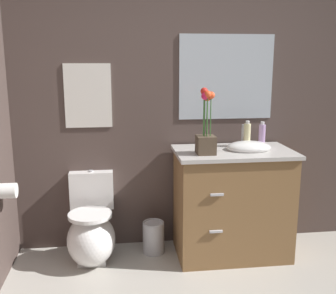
{
  "coord_description": "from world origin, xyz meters",
  "views": [
    {
      "loc": [
        -0.63,
        -1.53,
        1.6
      ],
      "look_at": [
        -0.25,
        1.45,
        0.94
      ],
      "focal_mm": 43.05,
      "sensor_mm": 36.0,
      "label": 1
    }
  ],
  "objects_px": {
    "wall_mirror": "(226,77)",
    "vanity_cabinet": "(232,202)",
    "toilet": "(91,232)",
    "lotion_bottle": "(247,135)",
    "flower_vase": "(206,133)",
    "soap_bottle": "(262,135)",
    "trash_bin": "(153,237)",
    "wall_poster": "(88,96)",
    "toilet_paper_roll": "(9,191)"
  },
  "relations": [
    {
      "from": "wall_poster",
      "to": "trash_bin",
      "type": "bearing_deg",
      "value": -21.16
    },
    {
      "from": "soap_bottle",
      "to": "wall_poster",
      "type": "xyz_separation_m",
      "value": [
        -1.41,
        0.19,
        0.32
      ]
    },
    {
      "from": "trash_bin",
      "to": "wall_mirror",
      "type": "distance_m",
      "value": 1.47
    },
    {
      "from": "wall_mirror",
      "to": "toilet",
      "type": "bearing_deg",
      "value": -166.86
    },
    {
      "from": "vanity_cabinet",
      "to": "flower_vase",
      "type": "distance_m",
      "value": 0.66
    },
    {
      "from": "soap_bottle",
      "to": "flower_vase",
      "type": "bearing_deg",
      "value": -159.18
    },
    {
      "from": "flower_vase",
      "to": "toilet_paper_roll",
      "type": "distance_m",
      "value": 1.5
    },
    {
      "from": "toilet",
      "to": "trash_bin",
      "type": "relative_size",
      "value": 2.54
    },
    {
      "from": "lotion_bottle",
      "to": "wall_mirror",
      "type": "xyz_separation_m",
      "value": [
        -0.14,
        0.19,
        0.46
      ]
    },
    {
      "from": "toilet",
      "to": "flower_vase",
      "type": "distance_m",
      "value": 1.21
    },
    {
      "from": "flower_vase",
      "to": "soap_bottle",
      "type": "height_order",
      "value": "flower_vase"
    },
    {
      "from": "toilet",
      "to": "trash_bin",
      "type": "bearing_deg",
      "value": 8.13
    },
    {
      "from": "flower_vase",
      "to": "wall_poster",
      "type": "distance_m",
      "value": 1.01
    },
    {
      "from": "lotion_bottle",
      "to": "wall_mirror",
      "type": "distance_m",
      "value": 0.52
    },
    {
      "from": "soap_bottle",
      "to": "toilet_paper_roll",
      "type": "bearing_deg",
      "value": -172.17
    },
    {
      "from": "lotion_bottle",
      "to": "wall_poster",
      "type": "bearing_deg",
      "value": 171.73
    },
    {
      "from": "vanity_cabinet",
      "to": "wall_poster",
      "type": "height_order",
      "value": "wall_poster"
    },
    {
      "from": "wall_mirror",
      "to": "vanity_cabinet",
      "type": "bearing_deg",
      "value": -89.49
    },
    {
      "from": "wall_poster",
      "to": "wall_mirror",
      "type": "xyz_separation_m",
      "value": [
        1.15,
        0.0,
        0.14
      ]
    },
    {
      "from": "vanity_cabinet",
      "to": "wall_mirror",
      "type": "relative_size",
      "value": 1.34
    },
    {
      "from": "trash_bin",
      "to": "lotion_bottle",
      "type": "bearing_deg",
      "value": 0.64
    },
    {
      "from": "flower_vase",
      "to": "trash_bin",
      "type": "bearing_deg",
      "value": 153.45
    },
    {
      "from": "lotion_bottle",
      "to": "flower_vase",
      "type": "bearing_deg",
      "value": -152.53
    },
    {
      "from": "toilet",
      "to": "wall_mirror",
      "type": "bearing_deg",
      "value": 13.14
    },
    {
      "from": "toilet",
      "to": "lotion_bottle",
      "type": "relative_size",
      "value": 3.17
    },
    {
      "from": "flower_vase",
      "to": "lotion_bottle",
      "type": "height_order",
      "value": "flower_vase"
    },
    {
      "from": "wall_mirror",
      "to": "flower_vase",
      "type": "bearing_deg",
      "value": -122.88
    },
    {
      "from": "lotion_bottle",
      "to": "trash_bin",
      "type": "height_order",
      "value": "lotion_bottle"
    },
    {
      "from": "vanity_cabinet",
      "to": "flower_vase",
      "type": "relative_size",
      "value": 2.12
    },
    {
      "from": "trash_bin",
      "to": "toilet_paper_roll",
      "type": "height_order",
      "value": "toilet_paper_roll"
    },
    {
      "from": "vanity_cabinet",
      "to": "trash_bin",
      "type": "height_order",
      "value": "vanity_cabinet"
    },
    {
      "from": "vanity_cabinet",
      "to": "trash_bin",
      "type": "distance_m",
      "value": 0.73
    },
    {
      "from": "flower_vase",
      "to": "trash_bin",
      "type": "height_order",
      "value": "flower_vase"
    },
    {
      "from": "flower_vase",
      "to": "toilet_paper_roll",
      "type": "relative_size",
      "value": 4.58
    },
    {
      "from": "vanity_cabinet",
      "to": "trash_bin",
      "type": "xyz_separation_m",
      "value": [
        -0.64,
        0.1,
        -0.32
      ]
    },
    {
      "from": "trash_bin",
      "to": "toilet_paper_roll",
      "type": "bearing_deg",
      "value": -165.78
    },
    {
      "from": "wall_poster",
      "to": "soap_bottle",
      "type": "bearing_deg",
      "value": -7.83
    },
    {
      "from": "flower_vase",
      "to": "lotion_bottle",
      "type": "relative_size",
      "value": 2.31
    },
    {
      "from": "wall_poster",
      "to": "toilet_paper_roll",
      "type": "xyz_separation_m",
      "value": [
        -0.55,
        -0.46,
        -0.63
      ]
    },
    {
      "from": "toilet",
      "to": "flower_vase",
      "type": "xyz_separation_m",
      "value": [
        0.89,
        -0.12,
        0.81
      ]
    },
    {
      "from": "vanity_cabinet",
      "to": "wall_poster",
      "type": "distance_m",
      "value": 1.46
    },
    {
      "from": "soap_bottle",
      "to": "toilet_paper_roll",
      "type": "relative_size",
      "value": 1.9
    },
    {
      "from": "trash_bin",
      "to": "toilet_paper_roll",
      "type": "relative_size",
      "value": 2.47
    },
    {
      "from": "wall_poster",
      "to": "toilet_paper_roll",
      "type": "bearing_deg",
      "value": -140.07
    },
    {
      "from": "vanity_cabinet",
      "to": "wall_mirror",
      "type": "distance_m",
      "value": 1.04
    },
    {
      "from": "toilet",
      "to": "vanity_cabinet",
      "type": "relative_size",
      "value": 0.65
    },
    {
      "from": "lotion_bottle",
      "to": "wall_mirror",
      "type": "relative_size",
      "value": 0.27
    },
    {
      "from": "trash_bin",
      "to": "wall_poster",
      "type": "height_order",
      "value": "wall_poster"
    },
    {
      "from": "soap_bottle",
      "to": "wall_mirror",
      "type": "height_order",
      "value": "wall_mirror"
    },
    {
      "from": "toilet",
      "to": "soap_bottle",
      "type": "height_order",
      "value": "soap_bottle"
    }
  ]
}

